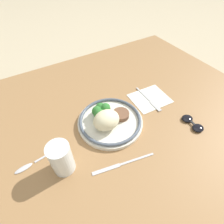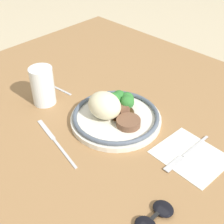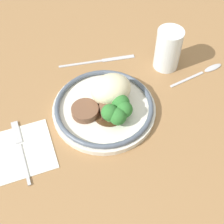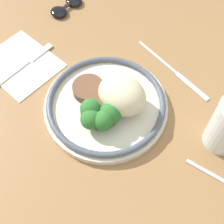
{
  "view_description": "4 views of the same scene",
  "coord_description": "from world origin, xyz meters",
  "px_view_note": "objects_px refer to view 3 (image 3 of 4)",
  "views": [
    {
      "loc": [
        0.25,
        0.34,
        0.57
      ],
      "look_at": [
        0.01,
        -0.06,
        0.07
      ],
      "focal_mm": 28.0,
      "sensor_mm": 36.0,
      "label": 1
    },
    {
      "loc": [
        -0.44,
        0.46,
        0.59
      ],
      "look_at": [
        0.05,
        -0.04,
        0.06
      ],
      "focal_mm": 50.0,
      "sensor_mm": 36.0,
      "label": 2
    },
    {
      "loc": [
        -0.14,
        -0.48,
        0.65
      ],
      "look_at": [
        0.04,
        -0.07,
        0.06
      ],
      "focal_mm": 50.0,
      "sensor_mm": 36.0,
      "label": 3
    },
    {
      "loc": [
        0.25,
        -0.3,
        0.58
      ],
      "look_at": [
        0.06,
        -0.05,
        0.07
      ],
      "focal_mm": 50.0,
      "sensor_mm": 36.0,
      "label": 4
    }
  ],
  "objects_px": {
    "juice_glass": "(168,50)",
    "spoon": "(207,71)",
    "fork": "(20,145)",
    "plate": "(107,104)",
    "knife": "(100,61)"
  },
  "relations": [
    {
      "from": "fork",
      "to": "spoon",
      "type": "distance_m",
      "value": 0.53
    },
    {
      "from": "juice_glass",
      "to": "spoon",
      "type": "bearing_deg",
      "value": -35.28
    },
    {
      "from": "knife",
      "to": "spoon",
      "type": "relative_size",
      "value": 1.24
    },
    {
      "from": "plate",
      "to": "spoon",
      "type": "xyz_separation_m",
      "value": [
        0.31,
        0.02,
        -0.02
      ]
    },
    {
      "from": "plate",
      "to": "spoon",
      "type": "distance_m",
      "value": 0.31
    },
    {
      "from": "plate",
      "to": "spoon",
      "type": "height_order",
      "value": "plate"
    },
    {
      "from": "juice_glass",
      "to": "spoon",
      "type": "xyz_separation_m",
      "value": [
        0.09,
        -0.07,
        -0.05
      ]
    },
    {
      "from": "knife",
      "to": "juice_glass",
      "type": "bearing_deg",
      "value": -16.59
    },
    {
      "from": "juice_glass",
      "to": "spoon",
      "type": "distance_m",
      "value": 0.13
    },
    {
      "from": "juice_glass",
      "to": "fork",
      "type": "relative_size",
      "value": 0.66
    },
    {
      "from": "plate",
      "to": "juice_glass",
      "type": "distance_m",
      "value": 0.23
    },
    {
      "from": "plate",
      "to": "fork",
      "type": "relative_size",
      "value": 1.45
    },
    {
      "from": "plate",
      "to": "knife",
      "type": "relative_size",
      "value": 1.19
    },
    {
      "from": "fork",
      "to": "spoon",
      "type": "xyz_separation_m",
      "value": [
        0.53,
        0.03,
        -0.0
      ]
    },
    {
      "from": "plate",
      "to": "fork",
      "type": "distance_m",
      "value": 0.22
    }
  ]
}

